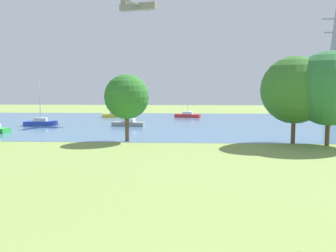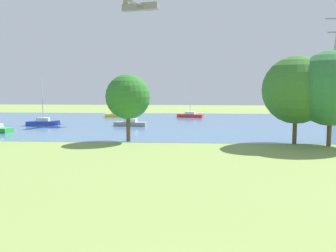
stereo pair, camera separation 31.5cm
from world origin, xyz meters
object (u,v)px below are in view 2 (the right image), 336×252
Objects in this scene: sailboat_red at (190,115)px; tree_east_far at (296,90)px; sailboat_yellow at (118,115)px; light_aircraft at (140,7)px; tree_west_near at (128,97)px; sailboat_gray at (131,123)px; sailboat_blue at (43,122)px; tree_mid_shore at (331,88)px.

sailboat_red is 32.85m from tree_east_far.
sailboat_yellow is 20.40m from light_aircraft.
sailboat_red is 0.93× the size of tree_west_near.
sailboat_yellow is (-13.70, -0.20, -0.02)m from sailboat_red.
tree_east_far is at bearing -37.85° from sailboat_gray.
tree_east_far is 33.26m from light_aircraft.
sailboat_red is at bearing 0.84° from sailboat_yellow.
sailboat_blue is (-8.59, -14.49, 0.02)m from sailboat_yellow.
sailboat_gray is 0.78× the size of tree_mid_shore.
sailboat_red is 0.74× the size of tree_east_far.
tree_east_far reaches higher than sailboat_yellow.
sailboat_yellow is 0.62× the size of light_aircraft.
sailboat_yellow is at bearing 128.48° from light_aircraft.
sailboat_blue is 0.78× the size of tree_mid_shore.
light_aircraft is at bearing 86.90° from sailboat_gray.
light_aircraft is (-1.76, 22.89, 14.10)m from tree_west_near.
tree_west_near is 0.80× the size of tree_east_far.
tree_mid_shore reaches higher than sailboat_gray.
light_aircraft reaches higher than sailboat_blue.
tree_mid_shore is (36.39, -16.89, 5.30)m from sailboat_blue.
light_aircraft is (5.37, -6.76, 18.48)m from sailboat_yellow.
sailboat_red reaches higher than sailboat_yellow.
tree_mid_shore is at bearing -47.67° from light_aircraft.
tree_east_far is at bearing -2.20° from tree_west_near.
sailboat_gray is 25.53m from tree_east_far.
sailboat_blue reaches higher than tree_west_near.
sailboat_gray is at bearing -71.79° from sailboat_yellow.
tree_west_near reaches higher than sailboat_red.
tree_mid_shore reaches higher than sailboat_yellow.
tree_west_near is at bearing 175.24° from tree_mid_shore.
sailboat_red is 17.54m from sailboat_gray.
sailboat_yellow is at bearing 108.21° from sailboat_gray.
tree_east_far is at bearing -50.68° from light_aircraft.
tree_mid_shore is at bearing -24.89° from sailboat_blue.
sailboat_gray reaches higher than sailboat_red.
sailboat_gray is (4.93, -14.98, 0.02)m from sailboat_yellow.
sailboat_gray is at bearing -93.10° from light_aircraft.
sailboat_gray is at bearing 98.56° from tree_west_near.
tree_west_near is at bearing -43.95° from sailboat_blue.
tree_east_far is (19.75, -15.35, 5.13)m from sailboat_gray.
light_aircraft reaches higher than tree_east_far.
tree_east_far is (33.27, -15.84, 5.12)m from sailboat_blue.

